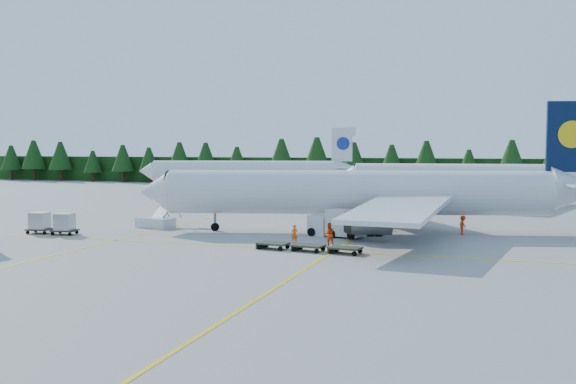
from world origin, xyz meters
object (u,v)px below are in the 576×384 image
(airstairs, at_px, (157,220))
(service_truck, at_px, (337,223))
(airliner_red, at_px, (469,178))
(airliner_navy, at_px, (349,193))

(airstairs, height_order, service_truck, airstairs)
(airliner_red, distance_m, service_truck, 43.75)
(airstairs, bearing_deg, airliner_red, 65.91)
(airliner_navy, distance_m, service_truck, 4.41)
(airliner_navy, bearing_deg, airliner_red, 62.02)
(airliner_red, height_order, airstairs, airliner_red)
(airliner_navy, xyz_separation_m, airstairs, (-19.77, -2.47, -3.05))
(airliner_red, relative_size, airstairs, 7.41)
(airstairs, relative_size, service_truck, 1.00)
(airliner_red, bearing_deg, airstairs, -131.42)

